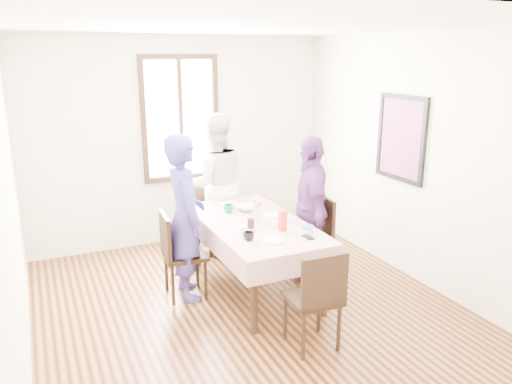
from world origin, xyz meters
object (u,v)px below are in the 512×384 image
Objects in this scene: chair_far at (215,217)px; person_far at (215,184)px; person_left at (185,218)px; dining_table at (254,256)px; chair_right at (309,237)px; chair_near at (312,298)px; person_right at (309,208)px; chair_left at (185,255)px.

chair_far is 0.43m from person_far.
dining_table is at bearing -100.45° from person_left.
chair_right is at bearing 112.96° from chair_far.
chair_far is at bearing -31.13° from person_left.
chair_near is at bearing 94.38° from person_far.
person_left is 1.06× the size of person_right.
person_far reaches higher than chair_right.
person_right reaches higher than chair_far.
chair_left is (-0.72, 0.16, 0.08)m from dining_table.
person_far reaches higher than chair_near.
chair_near is 0.53× the size of person_left.
chair_right and chair_near have the same top height.
dining_table is at bearing 91.94° from chair_near.
chair_near is at bearing 31.44° from chair_left.
chair_left is at bearing 92.78° from person_left.
person_left reaches higher than person_right.
person_right is at bearing -91.70° from person_left.
chair_near is (0.72, -1.36, 0.00)m from chair_left.
person_left is at bearing 93.75° from chair_left.
chair_near reaches higher than dining_table.
person_far reaches higher than chair_left.
person_far reaches higher than person_left.
person_left is (-1.41, 0.11, 0.40)m from chair_right.
chair_right is at bearing 110.10° from person_right.
person_right is (1.39, -0.11, -0.05)m from person_left.
person_far is (-0.72, 1.12, 0.43)m from chair_right.
person_right is (-0.02, 0.00, 0.36)m from chair_right.
chair_near is 1.58m from person_left.
chair_left is at bearing 119.63° from chair_near.
chair_far is at bearing 37.56° from chair_right.
chair_far and chair_near have the same top height.
dining_table is 0.82m from person_right.
person_left is at bearing 47.07° from chair_far.
chair_left is 1.00× the size of chair_right.
dining_table is 0.72m from chair_right.
person_right is (0.70, -1.15, 0.36)m from chair_far.
person_far is (0.72, 1.02, 0.43)m from chair_left.
chair_right is 1.00× the size of chair_near.
chair_right is (1.43, -0.11, 0.00)m from chair_left.
chair_far is at bearing -85.62° from person_far.
chair_right is 0.36m from person_right.
person_left is 1.40m from person_right.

